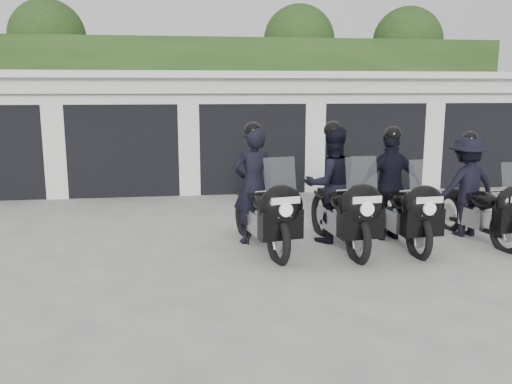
{
  "coord_description": "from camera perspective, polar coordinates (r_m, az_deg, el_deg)",
  "views": [
    {
      "loc": [
        -1.78,
        -7.61,
        2.58
      ],
      "look_at": [
        -0.67,
        0.24,
        1.05
      ],
      "focal_mm": 38.0,
      "sensor_mm": 36.0,
      "label": 1
    }
  ],
  "objects": [
    {
      "name": "ground",
      "position": [
        8.23,
        4.87,
        -7.39
      ],
      "size": [
        80.0,
        80.0,
        0.0
      ],
      "primitive_type": "plane",
      "color": "#A2A29D",
      "rests_on": "ground"
    },
    {
      "name": "garage_block",
      "position": [
        15.81,
        -1.61,
        6.73
      ],
      "size": [
        16.4,
        6.8,
        2.96
      ],
      "color": "silver",
      "rests_on": "ground"
    },
    {
      "name": "background_vegetation",
      "position": [
        20.64,
        -2.15,
        11.45
      ],
      "size": [
        20.0,
        3.9,
        5.8
      ],
      "color": "#1C3814",
      "rests_on": "ground"
    },
    {
      "name": "police_bike_a",
      "position": [
        8.74,
        0.42,
        -0.62
      ],
      "size": [
        1.02,
        2.38,
        2.09
      ],
      "rotation": [
        0.0,
        0.0,
        0.2
      ],
      "color": "black",
      "rests_on": "ground"
    },
    {
      "name": "police_bike_b",
      "position": [
        9.01,
        8.41,
        -0.03
      ],
      "size": [
        1.01,
        2.42,
        2.11
      ],
      "rotation": [
        0.0,
        0.0,
        0.09
      ],
      "color": "black",
      "rests_on": "ground"
    },
    {
      "name": "police_bike_c",
      "position": [
        9.38,
        14.44,
        -0.06
      ],
      "size": [
        1.12,
        2.31,
        2.01
      ],
      "rotation": [
        0.0,
        0.0,
        0.05
      ],
      "color": "black",
      "rests_on": "ground"
    },
    {
      "name": "police_bike_d",
      "position": [
        10.07,
        21.85,
        0.0
      ],
      "size": [
        1.22,
        2.17,
        1.9
      ],
      "rotation": [
        0.0,
        0.0,
        0.16
      ],
      "color": "black",
      "rests_on": "ground"
    }
  ]
}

